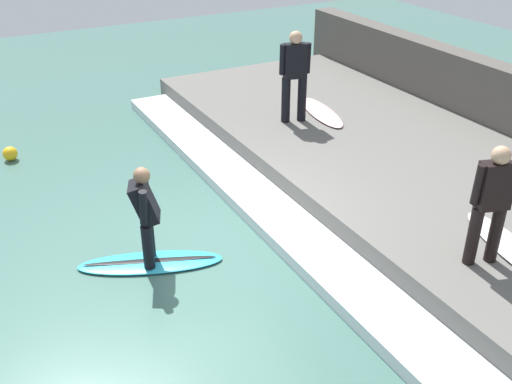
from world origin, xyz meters
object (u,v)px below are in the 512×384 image
at_px(surfer_riding, 145,211).
at_px(surfer_waiting_far, 295,72).
at_px(surfer_waiting_near, 492,200).
at_px(surfboard_waiting_far, 321,112).
at_px(marker_buoy, 10,154).
at_px(surfboard_riding, 151,263).
at_px(surfboard_waiting_near, 511,248).

xyz_separation_m(surfer_riding, surfer_waiting_far, (3.81, 2.60, 0.58)).
distance_m(surfer_waiting_near, surfer_waiting_far, 5.09).
xyz_separation_m(surfboard_waiting_far, marker_buoy, (-5.66, 1.66, -0.35)).
height_order(surfer_waiting_far, surfboard_waiting_far, surfer_waiting_far).
bearing_deg(surfer_waiting_far, surfer_riding, -145.65).
distance_m(surfer_waiting_far, marker_buoy, 5.42).
height_order(surfboard_riding, surfer_riding, surfer_riding).
relative_size(surfer_waiting_far, marker_buoy, 6.52).
height_order(surfer_riding, surfer_waiting_far, surfer_waiting_far).
bearing_deg(surfer_waiting_near, surfer_waiting_far, 85.39).
height_order(surfer_riding, surfboard_waiting_near, surfer_riding).
bearing_deg(surfer_waiting_far, surfboard_waiting_near, -88.37).
height_order(surfboard_waiting_near, marker_buoy, surfboard_waiting_near).
bearing_deg(surfboard_riding, surfboard_waiting_near, -32.00).
height_order(surfboard_waiting_near, surfer_waiting_far, surfer_waiting_far).
bearing_deg(surfboard_waiting_near, surfer_waiting_far, 91.63).
distance_m(surfboard_riding, surfer_riding, 0.80).
distance_m(surfboard_riding, surfboard_waiting_near, 4.69).
bearing_deg(surfboard_riding, surfer_waiting_near, -35.90).
relative_size(surfer_riding, surfer_waiting_near, 0.90).
bearing_deg(surfboard_waiting_far, surfer_waiting_near, -102.11).
distance_m(surfer_waiting_far, surfboard_waiting_far, 1.16).
distance_m(surfboard_waiting_near, surfboard_waiting_far, 5.19).
bearing_deg(surfboard_waiting_far, surfer_riding, -149.23).
distance_m(surfer_riding, surfboard_waiting_near, 4.68).
bearing_deg(surfer_waiting_near, surfer_riding, 144.10).
bearing_deg(surfboard_riding, marker_buoy, 104.88).
bearing_deg(surfer_riding, surfboard_riding, -90.00).
relative_size(surfer_waiting_near, surfboard_waiting_far, 0.85).
relative_size(surfboard_riding, marker_buoy, 7.62).
distance_m(surfboard_waiting_near, marker_buoy, 8.53).
bearing_deg(surfer_waiting_far, surfboard_waiting_far, 6.47).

